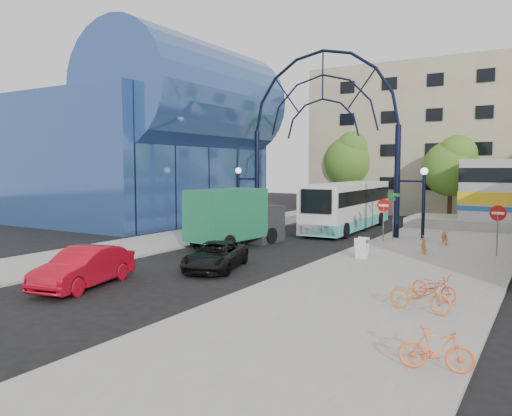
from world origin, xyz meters
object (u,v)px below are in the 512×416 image
Objects in this scene: bike_near_b at (424,245)px; bike_far_a at (434,287)px; street_name_sign at (393,207)px; city_bus at (348,205)px; green_truck at (236,217)px; sandwich_board at (362,246)px; tree_north_b at (351,159)px; red_sedan at (84,267)px; bike_near_a at (445,236)px; bike_far_c at (420,295)px; do_not_enter_sign at (498,218)px; black_suv at (216,256)px; stop_sign at (384,209)px; tree_north_a at (452,165)px; bike_far_b at (436,349)px; gateway_arch at (322,104)px.

bike_near_b is 9.07m from bike_far_a.
city_bus reaches higher than street_name_sign.
green_truck is 4.49× the size of bike_near_b.
sandwich_board is 26.15m from tree_north_b.
green_truck is 1.47× the size of red_sedan.
tree_north_b is 21.42m from bike_near_a.
bike_far_c is (13.90, -31.47, -4.65)m from tree_north_b.
city_bus is (-10.27, 7.06, -0.24)m from do_not_enter_sign.
bike_far_c is (9.20, -2.36, 0.01)m from black_suv.
tree_north_b is at bearing 48.71° from bike_far_a.
stop_sign is 0.74m from street_name_sign.
bike_near_b is at bearing 42.09° from red_sedan.
sandwich_board reaches higher than bike_far_a.
bike_near_b is at bearing -55.14° from street_name_sign.
tree_north_a reaches higher than bike_far_b.
red_sedan is (-2.30, -5.11, 0.14)m from black_suv.
bike_near_a is at bearing -55.06° from tree_north_b.
city_bus is 7.88× the size of bike_far_b.
stop_sign is 0.56× the size of red_sedan.
bike_far_c is at bearing -68.93° from stop_sign.
sandwich_board is at bearing -68.41° from tree_north_b.
gateway_arch is at bearing 80.26° from green_truck.
city_bus is (-4.47, 4.46, -0.39)m from street_name_sign.
gateway_arch is 1.95× the size of tree_north_a.
green_truck is at bearing -85.41° from tree_north_b.
do_not_enter_sign is 11.67m from bike_far_c.
sandwich_board is (-5.40, -4.02, -1.23)m from do_not_enter_sign.
street_name_sign is 15.02m from bike_far_c.
bike_near_b is at bearing -160.10° from do_not_enter_sign.
bike_far_b is (6.14, -18.43, -1.54)m from street_name_sign.
bike_far_b is at bearing -49.49° from black_suv.
sandwich_board is 20.33m from tree_north_a.
bike_far_b is at bearing -144.44° from bike_far_a.
bike_far_a is (12.11, -6.69, -1.06)m from green_truck.
street_name_sign is 0.42× the size of green_truck.
gateway_arch is 3.17× the size of black_suv.
gateway_arch is 10.23m from green_truck.
tree_north_a reaches higher than do_not_enter_sign.
gateway_arch reaches higher than red_sedan.
green_truck reaches higher than stop_sign.
bike_far_c is at bearing -31.62° from black_suv.
bike_far_c is at bearing 0.79° from red_sedan.
city_bus is 19.43m from bike_far_a.
red_sedan is 11.82m from bike_far_c.
tree_north_b reaches higher than red_sedan.
sandwich_board is 0.67× the size of bike_near_b.
do_not_enter_sign is 15.90m from bike_far_b.
do_not_enter_sign is at bearing -19.99° from gateway_arch.
do_not_enter_sign is 1.69× the size of bike_near_b.
stop_sign reaches higher than red_sedan.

